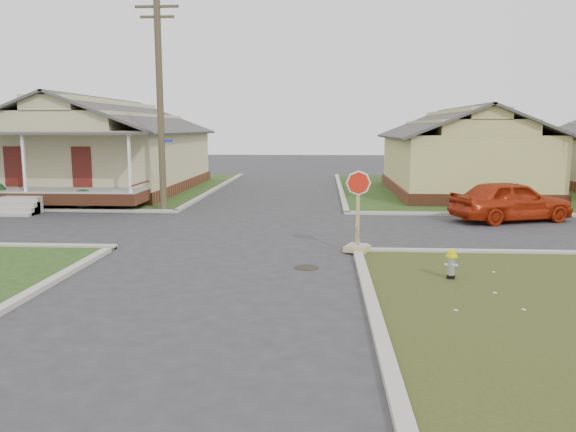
# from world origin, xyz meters

# --- Properties ---
(ground) EXTENTS (120.00, 120.00, 0.00)m
(ground) POSITION_xyz_m (0.00, 0.00, 0.00)
(ground) COLOR #2E2D30
(ground) RESTS_ON ground
(verge_far_left) EXTENTS (19.00, 19.00, 0.05)m
(verge_far_left) POSITION_xyz_m (-13.00, 18.00, 0.03)
(verge_far_left) COLOR #1F3F16
(verge_far_left) RESTS_ON ground
(curbs) EXTENTS (80.00, 40.00, 0.12)m
(curbs) POSITION_xyz_m (0.00, 5.00, 0.00)
(curbs) COLOR #AFAC9E
(curbs) RESTS_ON ground
(manhole) EXTENTS (0.64, 0.64, 0.01)m
(manhole) POSITION_xyz_m (2.20, -0.50, 0.01)
(manhole) COLOR black
(manhole) RESTS_ON ground
(corner_house) EXTENTS (10.10, 15.50, 5.30)m
(corner_house) POSITION_xyz_m (-10.00, 16.68, 2.28)
(corner_house) COLOR brown
(corner_house) RESTS_ON ground
(side_house_yellow) EXTENTS (7.60, 11.60, 4.70)m
(side_house_yellow) POSITION_xyz_m (10.00, 16.50, 2.19)
(side_house_yellow) COLOR brown
(side_house_yellow) RESTS_ON ground
(utility_pole) EXTENTS (1.80, 0.28, 9.00)m
(utility_pole) POSITION_xyz_m (-4.20, 8.90, 4.66)
(utility_pole) COLOR #483E29
(utility_pole) RESTS_ON ground
(fire_hydrant) EXTENTS (0.27, 0.27, 0.72)m
(fire_hydrant) POSITION_xyz_m (5.61, -1.51, 0.45)
(fire_hydrant) COLOR black
(fire_hydrant) RESTS_ON ground
(stop_sign) EXTENTS (0.66, 0.64, 2.32)m
(stop_sign) POSITION_xyz_m (3.59, 1.32, 0.55)
(stop_sign) COLOR tan
(stop_sign) RESTS_ON ground
(red_sedan) EXTENTS (4.99, 3.24, 1.58)m
(red_sedan) POSITION_xyz_m (9.78, 7.26, 0.79)
(red_sedan) COLOR #A7260B
(red_sedan) RESTS_ON ground
(hedge_right) EXTENTS (1.23, 1.01, 0.94)m
(hedge_right) POSITION_xyz_m (-7.73, 8.94, 0.52)
(hedge_right) COLOR #153A19
(hedge_right) RESTS_ON verge_far_left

